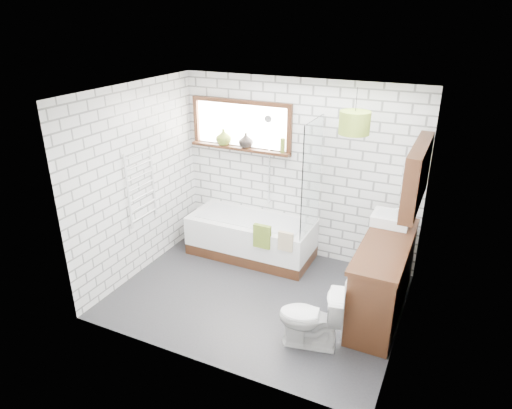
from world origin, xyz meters
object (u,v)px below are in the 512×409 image
at_px(bathtub, 251,237).
at_px(basin, 391,219).
at_px(toilet, 310,318).
at_px(pendant, 355,123).
at_px(vanity, 383,278).

relative_size(bathtub, basin, 4.10).
bearing_deg(toilet, pendant, 169.50).
relative_size(vanity, basin, 3.73).
relative_size(bathtub, vanity, 1.10).
relative_size(bathtub, toilet, 2.60).
height_order(basin, pendant, pendant).
distance_m(vanity, toilet, 1.07).
bearing_deg(bathtub, basin, -2.38).
bearing_deg(pendant, toilet, -88.61).
bearing_deg(toilet, bathtub, -148.51).
xyz_separation_m(vanity, basin, (-0.06, 0.50, 0.52)).
relative_size(bathtub, pendant, 4.92).
relative_size(basin, toilet, 0.64).
bearing_deg(basin, toilet, -109.51).
bearing_deg(bathtub, vanity, -16.43).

